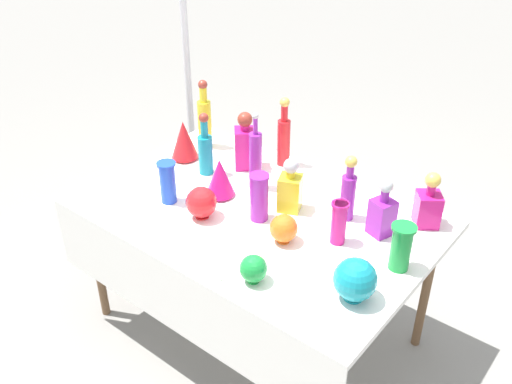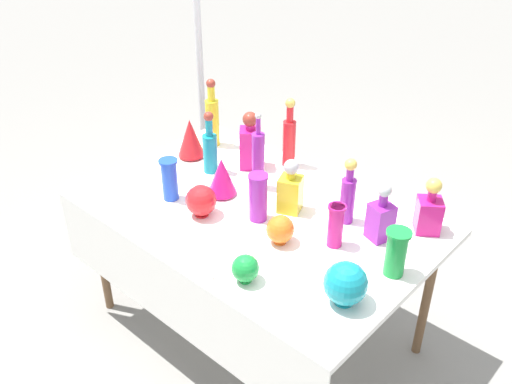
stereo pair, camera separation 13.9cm
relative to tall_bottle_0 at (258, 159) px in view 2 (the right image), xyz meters
name	(u,v)px [view 2 (the right image)]	position (x,y,z in m)	size (l,w,h in m)	color
ground_plane	(256,327)	(0.13, -0.16, -0.92)	(40.00, 40.00, 0.00)	gray
display_table	(250,225)	(0.13, -0.20, -0.22)	(1.64, 1.07, 0.76)	white
tall_bottle_0	(258,159)	(0.00, 0.00, 0.00)	(0.06, 0.06, 0.40)	purple
tall_bottle_1	(348,195)	(0.49, 0.05, -0.02)	(0.07, 0.07, 0.32)	purple
tall_bottle_2	(289,138)	(-0.03, 0.28, 0.00)	(0.07, 0.07, 0.38)	red
tall_bottle_3	(212,118)	(-0.50, 0.18, 0.01)	(0.07, 0.07, 0.39)	yellow
tall_bottle_4	(210,148)	(-0.29, -0.05, -0.03)	(0.08, 0.08, 0.34)	teal
square_decanter_0	(290,189)	(0.25, -0.05, -0.05)	(0.13, 0.13, 0.27)	yellow
square_decanter_1	(250,143)	(-0.17, 0.13, -0.02)	(0.15, 0.15, 0.31)	#C61972
square_decanter_2	(429,210)	(0.80, 0.23, -0.05)	(0.15, 0.15, 0.27)	#C61972
square_decanter_3	(381,217)	(0.67, 0.04, -0.05)	(0.12, 0.12, 0.27)	purple
slender_vase_0	(258,196)	(0.19, -0.21, -0.04)	(0.09, 0.09, 0.23)	purple
slender_vase_1	(169,178)	(-0.24, -0.36, -0.05)	(0.09, 0.09, 0.21)	blue
slender_vase_2	(336,224)	(0.56, -0.13, -0.05)	(0.08, 0.08, 0.20)	#C61972
slender_vase_3	(396,251)	(0.85, -0.13, -0.05)	(0.10, 0.10, 0.20)	#198C38
fluted_vase_0	(190,138)	(-0.49, -0.01, -0.04)	(0.15, 0.15, 0.22)	red
fluted_vase_1	(222,176)	(-0.08, -0.17, -0.06)	(0.14, 0.14, 0.20)	#C61972
round_bowl_0	(201,201)	(-0.03, -0.36, -0.08)	(0.14, 0.14, 0.15)	red
round_bowl_1	(245,268)	(0.44, -0.56, -0.10)	(0.11, 0.11, 0.12)	#198C38
round_bowl_2	(280,229)	(0.38, -0.28, -0.09)	(0.12, 0.12, 0.13)	orange
round_bowl_3	(346,284)	(0.80, -0.40, -0.07)	(0.17, 0.17, 0.17)	teal
price_tag_left	(209,273)	(0.31, -0.64, -0.14)	(0.05, 0.01, 0.04)	white
canopy_pole	(201,81)	(-0.99, 0.54, 0.00)	(0.18, 0.18, 2.34)	silver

